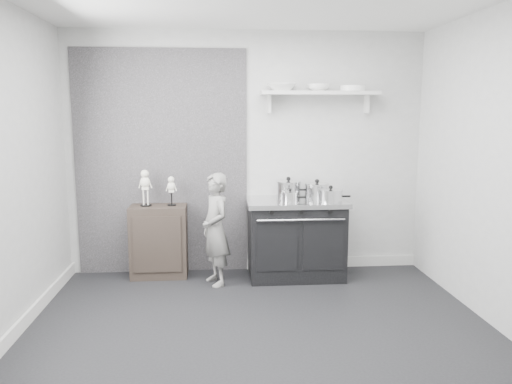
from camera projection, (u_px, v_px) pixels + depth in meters
ground at (261, 336)px, 4.08m from camera, size 4.00×4.00×0.00m
room_shell at (248, 134)px, 3.96m from camera, size 4.02×3.62×2.71m
wall_shelf at (320, 94)px, 5.47m from camera, size 1.30×0.26×0.24m
stove at (296, 238)px, 5.50m from camera, size 1.08×0.68×0.87m
side_cabinet at (159, 241)px, 5.52m from camera, size 0.61×0.36×0.80m
child at (216, 229)px, 5.23m from camera, size 0.43×0.51×1.19m
pot_back_left at (288, 189)px, 5.55m from camera, size 0.37×0.28×0.24m
pot_back_right at (317, 191)px, 5.52m from camera, size 0.36×0.27×0.22m
pot_front_right at (331, 196)px, 5.28m from camera, size 0.34×0.26×0.18m
pot_front_center at (290, 197)px, 5.29m from camera, size 0.26×0.17×0.14m
skeleton_full at (145, 185)px, 5.41m from camera, size 0.13×0.08×0.46m
skeleton_torso at (171, 189)px, 5.44m from camera, size 0.10×0.07×0.37m
bowl_large at (282, 87)px, 5.42m from camera, size 0.32×0.32×0.08m
bowl_small at (319, 88)px, 5.45m from camera, size 0.24×0.24×0.08m
plate_stack at (353, 88)px, 5.48m from camera, size 0.28×0.28×0.06m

